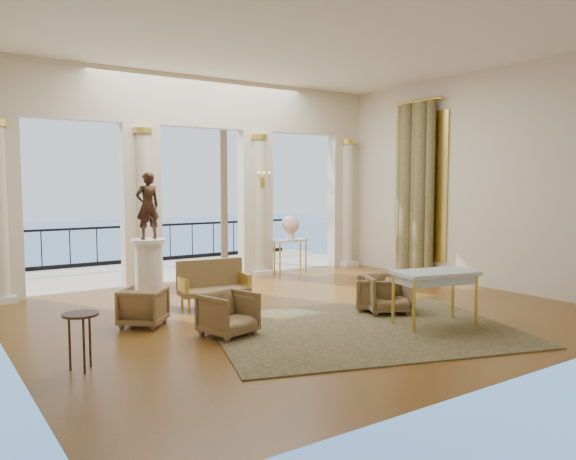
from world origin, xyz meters
TOP-DOWN VIEW (x-y plane):
  - floor at (0.00, 0.00)m, footprint 9.00×9.00m
  - room_walls at (0.00, -1.12)m, footprint 9.00×9.00m
  - arcade at (-0.00, 3.82)m, footprint 9.00×0.56m
  - terrace at (0.00, 5.80)m, footprint 10.00×3.60m
  - balustrade at (0.00, 7.40)m, footprint 9.00×0.06m
  - palm_tree at (2.00, 6.60)m, footprint 2.00×2.00m
  - curtain at (4.28, 1.50)m, footprint 0.33×1.40m
  - window_frame at (4.47, 1.50)m, footprint 0.04×1.60m
  - wall_sconce at (1.40, 3.51)m, footprint 0.30×0.11m
  - rug at (0.08, -1.45)m, footprint 5.18×4.56m
  - armchair_a at (-1.74, -0.63)m, footprint 0.82×0.79m
  - armchair_b at (1.14, -0.88)m, footprint 0.92×0.90m
  - armchair_c at (1.09, -0.63)m, footprint 0.85×0.85m
  - armchair_d at (-2.55, 0.59)m, footprint 0.86×0.86m
  - settee at (-1.03, 1.28)m, footprint 1.28×0.66m
  - game_table at (1.15, -1.89)m, footprint 1.34×0.92m
  - pedestal at (-1.97, 1.89)m, footprint 0.65×0.65m
  - statue at (-1.97, 1.89)m, footprint 0.44×0.31m
  - console_table at (2.20, 3.55)m, footprint 0.89×0.43m
  - urn at (2.20, 3.55)m, footprint 0.43×0.43m
  - side_table at (-3.86, -1.00)m, footprint 0.42×0.42m

SIDE VIEW (x-z plane):
  - terrace at x=0.00m, z-range -0.10..0.00m
  - floor at x=0.00m, z-range 0.00..0.00m
  - rug at x=0.08m, z-range 0.00..0.02m
  - armchair_c at x=1.09m, z-range 0.00..0.64m
  - armchair_d at x=-2.55m, z-range 0.00..0.65m
  - armchair_a at x=-1.74m, z-range 0.00..0.69m
  - armchair_b at x=1.14m, z-range 0.00..0.72m
  - settee at x=-1.03m, z-range 0.00..0.81m
  - balustrade at x=0.00m, z-range -0.11..0.92m
  - pedestal at x=-1.97m, z-range -0.02..1.17m
  - side_table at x=-3.86m, z-range 0.24..0.92m
  - console_table at x=2.20m, z-range 0.27..1.08m
  - game_table at x=1.15m, z-range 0.33..1.18m
  - urn at x=2.20m, z-range 0.86..1.43m
  - statue at x=-1.97m, z-range 1.19..2.37m
  - curtain at x=4.28m, z-range -0.03..4.06m
  - window_frame at x=4.47m, z-range 0.40..3.80m
  - wall_sconce at x=1.40m, z-range 2.06..2.40m
  - arcade at x=0.00m, z-range 0.33..4.83m
  - room_walls at x=0.00m, z-range -1.62..7.38m
  - palm_tree at x=2.00m, z-range 1.84..6.34m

